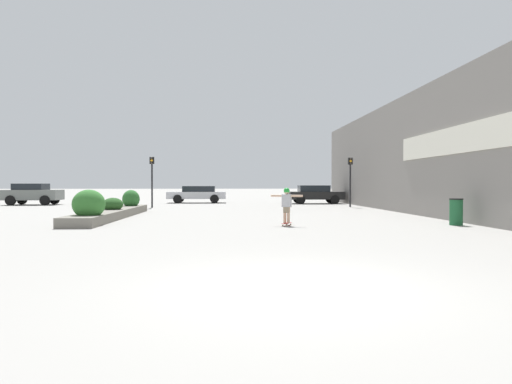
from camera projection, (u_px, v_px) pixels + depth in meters
The scene contains 12 objects.
ground_plane at pixel (297, 288), 6.64m from camera, with size 300.00×300.00×0.00m, color gray.
building_wall_right at pixel (428, 151), 21.56m from camera, with size 0.67×38.09×6.15m.
planter_box at pixel (111, 210), 20.29m from camera, with size 1.31×10.35×1.31m.
skateboard at pixel (287, 224), 16.61m from camera, with size 0.46×0.71×0.09m.
skateboarder at pixel (287, 202), 16.60m from camera, with size 1.12×0.58×1.29m.
trash_bin at pixel (456, 212), 16.77m from camera, with size 0.49×0.49×0.99m.
car_leftmost at pixel (315, 194), 35.52m from camera, with size 4.24×1.88×1.42m.
car_center_left at pixel (197, 194), 37.01m from camera, with size 4.69×2.01×1.36m.
car_center_right at pixel (33, 193), 33.41m from camera, with size 3.87×2.01×1.56m.
car_rightmost at pixel (461, 194), 36.54m from camera, with size 3.94×1.84×1.40m.
traffic_light_left at pixel (152, 173), 29.42m from camera, with size 0.28×0.30×3.27m.
traffic_light_right at pixel (350, 173), 30.12m from camera, with size 0.28×0.30×3.27m.
Camera 1 is at (-0.98, -6.57, 1.51)m, focal length 32.00 mm.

